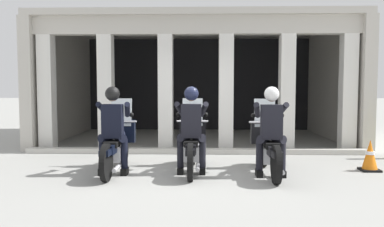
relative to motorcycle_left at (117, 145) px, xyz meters
name	(u,v)px	position (x,y,z in m)	size (l,w,h in m)	color
ground_plane	(195,146)	(1.40, 3.18, -0.50)	(80.00, 80.00, 0.00)	#999993
station_building	(197,68)	(1.42, 5.03, 1.63)	(8.50, 5.28, 3.44)	black
kerb_strip	(195,151)	(1.42, 1.94, -0.44)	(8.00, 0.24, 0.12)	#B7B5AD
motorcycle_left	(117,145)	(0.00, 0.00, 0.00)	(0.62, 2.04, 1.35)	black
police_officer_left	(113,123)	(0.00, -0.28, 0.44)	(0.63, 0.61, 1.58)	black
motorcycle_center	(192,144)	(1.40, 0.10, 0.00)	(0.62, 2.04, 1.35)	black
police_officer_center	(191,122)	(1.40, -0.18, 0.44)	(0.63, 0.61, 1.58)	black
motorcycle_right	(268,146)	(2.80, -0.08, 0.00)	(0.62, 2.04, 1.35)	black
police_officer_right	(271,124)	(2.80, -0.36, 0.44)	(0.63, 0.61, 1.58)	black
traffic_cone_flank	(370,156)	(4.74, 0.16, -0.21)	(0.34, 0.34, 0.59)	black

